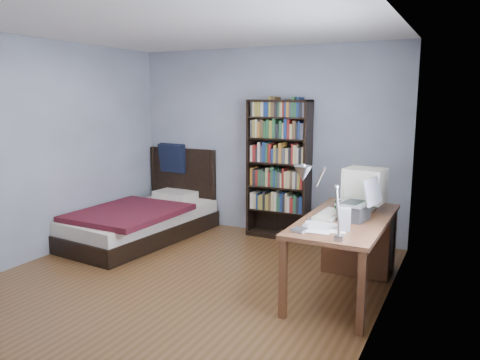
% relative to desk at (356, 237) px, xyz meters
% --- Properties ---
extents(room, '(4.20, 4.24, 2.50)m').
position_rel_desk_xyz_m(room, '(-1.48, -0.99, 0.84)').
color(room, brown).
rests_on(room, ground).
extents(desk, '(0.75, 1.63, 0.73)m').
position_rel_desk_xyz_m(desk, '(0.00, 0.00, 0.00)').
color(desk, brown).
rests_on(desk, floor).
extents(crt_monitor, '(0.40, 0.37, 0.43)m').
position_rel_desk_xyz_m(crt_monitor, '(0.07, -0.04, 0.55)').
color(crt_monitor, beige).
rests_on(crt_monitor, desk).
extents(laptop, '(0.37, 0.37, 0.40)m').
position_rel_desk_xyz_m(laptop, '(0.10, -0.50, 0.42)').
color(laptop, '#2D2D30').
rests_on(laptop, desk).
extents(desk_lamp, '(0.25, 0.55, 0.65)m').
position_rel_desk_xyz_m(desk_lamp, '(-0.00, -1.57, 0.84)').
color(desk_lamp, '#99999E').
rests_on(desk_lamp, desk).
extents(keyboard, '(0.21, 0.48, 0.05)m').
position_rel_desk_xyz_m(keyboard, '(-0.15, -0.49, 0.33)').
color(keyboard, beige).
rests_on(keyboard, desk).
extents(speaker, '(0.12, 0.12, 0.20)m').
position_rel_desk_xyz_m(speaker, '(0.09, -0.87, 0.41)').
color(speaker, gray).
rests_on(speaker, desk).
extents(soda_can, '(0.07, 0.07, 0.13)m').
position_rel_desk_xyz_m(soda_can, '(-0.12, -0.28, 0.38)').
color(soda_can, '#063116').
rests_on(soda_can, desk).
extents(mouse, '(0.06, 0.10, 0.03)m').
position_rel_desk_xyz_m(mouse, '(-0.02, -0.21, 0.33)').
color(mouse, silver).
rests_on(mouse, desk).
extents(phone_silver, '(0.07, 0.10, 0.02)m').
position_rel_desk_xyz_m(phone_silver, '(-0.27, -0.71, 0.32)').
color(phone_silver, silver).
rests_on(phone_silver, desk).
extents(phone_grey, '(0.06, 0.10, 0.02)m').
position_rel_desk_xyz_m(phone_grey, '(-0.24, -0.92, 0.32)').
color(phone_grey, gray).
rests_on(phone_grey, desk).
extents(external_drive, '(0.13, 0.13, 0.02)m').
position_rel_desk_xyz_m(external_drive, '(-0.24, -1.08, 0.32)').
color(external_drive, gray).
rests_on(external_drive, desk).
extents(bookshelf, '(0.82, 0.30, 1.81)m').
position_rel_desk_xyz_m(bookshelf, '(-1.24, 0.95, 0.49)').
color(bookshelf, black).
rests_on(bookshelf, floor).
extents(bed, '(1.25, 2.20, 1.16)m').
position_rel_desk_xyz_m(bed, '(-2.83, 0.14, -0.16)').
color(bed, black).
rests_on(bed, floor).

